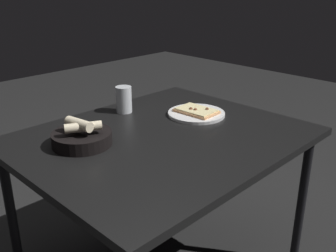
% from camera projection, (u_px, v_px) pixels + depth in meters
% --- Properties ---
extents(dining_table, '(1.12, 0.92, 0.70)m').
position_uv_depth(dining_table, '(162.00, 148.00, 1.59)').
color(dining_table, black).
rests_on(dining_table, ground).
extents(pizza_plate, '(0.26, 0.26, 0.04)m').
position_uv_depth(pizza_plate, '(196.00, 113.00, 1.79)').
color(pizza_plate, silver).
rests_on(pizza_plate, dining_table).
extents(bread_basket, '(0.23, 0.23, 0.11)m').
position_uv_depth(bread_basket, '(82.00, 137.00, 1.47)').
color(bread_basket, black).
rests_on(bread_basket, dining_table).
extents(beer_glass, '(0.07, 0.07, 0.12)m').
position_uv_depth(beer_glass, '(124.00, 101.00, 1.82)').
color(beer_glass, silver).
rests_on(beer_glass, dining_table).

